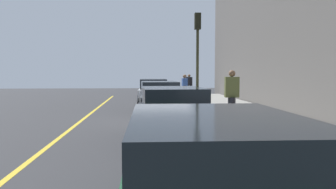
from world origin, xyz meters
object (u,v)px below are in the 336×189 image
object	(u,v)px
rolling_suitcase	(235,116)
parked_car_green	(212,187)
traffic_light_pole	(198,46)
parked_car_black	(172,115)
pedestrian_black_coat	(189,84)
parked_car_white	(154,91)
pedestrian_olive_coat	(232,94)
pedestrian_blue_coat	(185,88)
parked_car_charcoal	(159,98)

from	to	relation	value
rolling_suitcase	parked_car_green	bearing A→B (deg)	163.08
traffic_light_pole	parked_car_black	bearing A→B (deg)	163.90
parked_car_black	pedestrian_black_coat	distance (m)	16.84
parked_car_green	parked_car_white	world-z (taller)	same
parked_car_white	pedestrian_olive_coat	distance (m)	9.63
pedestrian_black_coat	rolling_suitcase	world-z (taller)	pedestrian_black_coat
parked_car_green	traffic_light_pole	size ratio (longest dim) A/B	1.08
parked_car_black	parked_car_white	bearing A→B (deg)	0.66
parked_car_white	pedestrian_black_coat	distance (m)	5.38
parked_car_green	pedestrian_blue_coat	size ratio (longest dim) A/B	2.83
pedestrian_olive_coat	traffic_light_pole	world-z (taller)	traffic_light_pole
parked_car_white	traffic_light_pole	distance (m)	7.25
parked_car_green	pedestrian_black_coat	bearing A→B (deg)	-7.17
parked_car_green	parked_car_charcoal	bearing A→B (deg)	-0.21
parked_car_black	parked_car_white	xyz separation A→B (m)	(12.08, 0.14, 0.00)
parked_car_white	parked_car_green	bearing A→B (deg)	-179.91
parked_car_white	pedestrian_black_coat	world-z (taller)	pedestrian_black_coat
parked_car_green	parked_car_charcoal	size ratio (longest dim) A/B	1.03
parked_car_white	parked_car_charcoal	bearing A→B (deg)	-179.26
pedestrian_blue_coat	parked_car_green	bearing A→B (deg)	174.00
pedestrian_olive_coat	traffic_light_pole	bearing A→B (deg)	17.79
parked_car_green	pedestrian_olive_coat	world-z (taller)	pedestrian_olive_coat
parked_car_black	pedestrian_blue_coat	xyz separation A→B (m)	(9.83, -1.55, 0.28)
parked_car_green	pedestrian_olive_coat	bearing A→B (deg)	-16.03
traffic_light_pole	rolling_suitcase	xyz separation A→B (m)	(-3.15, -0.83, -2.67)
parked_car_charcoal	rolling_suitcase	distance (m)	4.78
parked_car_charcoal	parked_car_white	bearing A→B (deg)	0.74
pedestrian_blue_coat	traffic_light_pole	world-z (taller)	traffic_light_pole
parked_car_black	traffic_light_pole	world-z (taller)	traffic_light_pole
parked_car_charcoal	pedestrian_black_coat	bearing A→B (deg)	-15.25
parked_car_charcoal	pedestrian_black_coat	size ratio (longest dim) A/B	2.80
parked_car_green	parked_car_white	bearing A→B (deg)	0.09
parked_car_white	traffic_light_pole	world-z (taller)	traffic_light_pole
pedestrian_blue_coat	pedestrian_black_coat	bearing A→B (deg)	-9.89
parked_car_green	pedestrian_blue_coat	distance (m)	15.90
pedestrian_blue_coat	rolling_suitcase	size ratio (longest dim) A/B	1.89
pedestrian_black_coat	parked_car_white	bearing A→B (deg)	147.69
parked_car_green	pedestrian_blue_coat	xyz separation A→B (m)	(15.81, -1.66, 0.28)
parked_car_white	traffic_light_pole	xyz separation A→B (m)	(-6.65, -1.71, 2.32)
traffic_light_pole	rolling_suitcase	bearing A→B (deg)	-165.23
parked_car_charcoal	pedestrian_blue_coat	world-z (taller)	pedestrian_blue_coat
traffic_light_pole	parked_car_green	bearing A→B (deg)	171.63
rolling_suitcase	parked_car_charcoal	bearing A→B (deg)	31.10
parked_car_green	pedestrian_olive_coat	xyz separation A→B (m)	(8.78, -2.52, 0.38)
parked_car_white	pedestrian_blue_coat	size ratio (longest dim) A/B	2.84
parked_car_white	parked_car_black	bearing A→B (deg)	-179.34
parked_car_black	traffic_light_pole	distance (m)	6.11
parked_car_charcoal	parked_car_green	bearing A→B (deg)	179.79
parked_car_charcoal	traffic_light_pole	bearing A→B (deg)	-119.66
parked_car_black	rolling_suitcase	size ratio (longest dim) A/B	4.77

